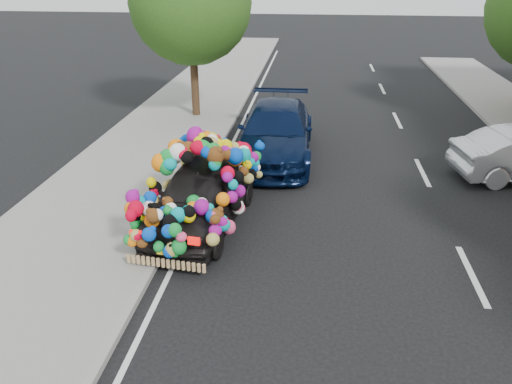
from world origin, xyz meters
TOP-DOWN VIEW (x-y plane):
  - ground at (0.00, 0.00)m, footprint 100.00×100.00m
  - sidewalk at (-4.30, 0.00)m, footprint 4.00×60.00m
  - kerb at (-2.35, 0.00)m, footprint 0.15×60.00m
  - lane_markings at (3.60, 0.00)m, footprint 6.00×50.00m
  - tree_near_sidewalk at (-3.80, 9.50)m, footprint 4.20×4.20m
  - plush_art_car at (-1.80, 1.43)m, footprint 2.48×4.50m
  - navy_sedan at (-0.55, 5.81)m, footprint 2.18×5.23m

SIDE VIEW (x-z plane):
  - ground at x=0.00m, z-range 0.00..0.00m
  - lane_markings at x=3.60m, z-range 0.00..0.01m
  - sidewalk at x=-4.30m, z-range 0.00..0.12m
  - kerb at x=-2.35m, z-range 0.00..0.13m
  - navy_sedan at x=-0.55m, z-range 0.00..1.51m
  - plush_art_car at x=-1.80m, z-range 0.02..2.06m
  - tree_near_sidewalk at x=-3.80m, z-range 0.96..7.09m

